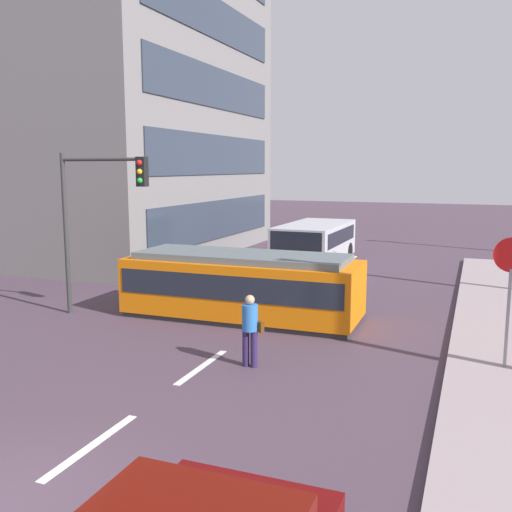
# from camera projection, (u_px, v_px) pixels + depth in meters

# --- Properties ---
(ground_plane) EXTENTS (120.00, 120.00, 0.00)m
(ground_plane) POSITION_uv_depth(u_px,v_px,m) (263.00, 323.00, 16.66)
(ground_plane) COLOR #483745
(lane_stripe_1) EXTENTS (0.16, 2.40, 0.01)m
(lane_stripe_1) POSITION_uv_depth(u_px,v_px,m) (92.00, 446.00, 9.29)
(lane_stripe_1) COLOR silver
(lane_stripe_1) RESTS_ON ground
(lane_stripe_2) EXTENTS (0.16, 2.40, 0.01)m
(lane_stripe_2) POSITION_uv_depth(u_px,v_px,m) (202.00, 367.00, 12.98)
(lane_stripe_2) COLOR silver
(lane_stripe_2) RESTS_ON ground
(lane_stripe_3) EXTENTS (0.16, 2.40, 0.01)m
(lane_stripe_3) POSITION_uv_depth(u_px,v_px,m) (320.00, 282.00, 22.51)
(lane_stripe_3) COLOR silver
(lane_stripe_3) RESTS_ON ground
(lane_stripe_4) EXTENTS (0.16, 2.40, 0.01)m
(lane_stripe_4) POSITION_uv_depth(u_px,v_px,m) (351.00, 260.00, 28.03)
(lane_stripe_4) COLOR silver
(lane_stripe_4) RESTS_ON ground
(corner_building) EXTENTS (16.06, 15.61, 16.00)m
(corner_building) POSITION_uv_depth(u_px,v_px,m) (81.00, 101.00, 30.52)
(corner_building) COLOR slate
(corner_building) RESTS_ON ground
(streetcar_tram) EXTENTS (7.07, 2.61, 1.97)m
(streetcar_tram) POSITION_uv_depth(u_px,v_px,m) (242.00, 284.00, 17.12)
(streetcar_tram) COLOR orange
(streetcar_tram) RESTS_ON ground
(city_bus) EXTENTS (2.62, 5.72, 1.95)m
(city_bus) POSITION_uv_depth(u_px,v_px,m) (315.00, 242.00, 26.25)
(city_bus) COLOR #B0B0B9
(city_bus) RESTS_ON ground
(pedestrian_crossing) EXTENTS (0.51, 0.36, 1.67)m
(pedestrian_crossing) POSITION_uv_depth(u_px,v_px,m) (250.00, 326.00, 12.86)
(pedestrian_crossing) COLOR #2E204C
(pedestrian_crossing) RESTS_ON ground
(stop_sign) EXTENTS (0.76, 0.07, 2.88)m
(stop_sign) POSITION_uv_depth(u_px,v_px,m) (511.00, 275.00, 12.29)
(stop_sign) COLOR gray
(stop_sign) RESTS_ON sidewalk_curb_right
(traffic_light_mast) EXTENTS (2.99, 0.33, 4.93)m
(traffic_light_mast) POSITION_uv_depth(u_px,v_px,m) (97.00, 202.00, 16.84)
(traffic_light_mast) COLOR #333333
(traffic_light_mast) RESTS_ON ground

